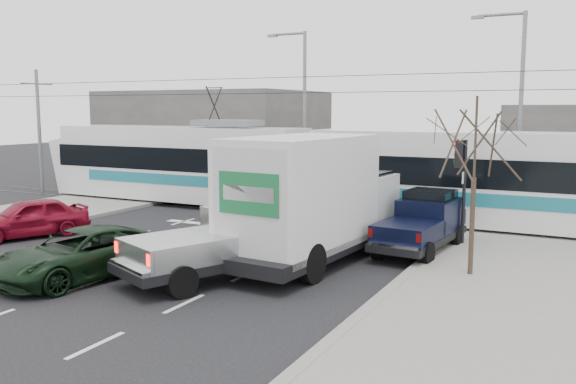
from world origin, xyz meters
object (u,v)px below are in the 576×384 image
at_px(box_truck, 312,200).
at_px(red_car, 28,218).
at_px(tram, 309,170).
at_px(green_car, 82,254).
at_px(bare_tree, 475,145).
at_px(navy_pickup, 423,222).
at_px(street_lamp_far, 302,103).
at_px(silver_pickup, 237,236).
at_px(traffic_signal, 461,169).
at_px(street_lamp_near, 517,102).

xyz_separation_m(box_truck, red_car, (-11.05, -1.42, -1.23)).
height_order(tram, box_truck, tram).
bearing_deg(green_car, bare_tree, 37.49).
relative_size(tram, box_truck, 3.49).
relative_size(navy_pickup, red_car, 1.15).
relative_size(street_lamp_far, green_car, 1.77).
height_order(box_truck, navy_pickup, box_truck).
xyz_separation_m(silver_pickup, navy_pickup, (4.10, 5.29, -0.13)).
height_order(street_lamp_far, navy_pickup, street_lamp_far).
bearing_deg(street_lamp_far, red_car, -105.17).
bearing_deg(red_car, bare_tree, 30.47).
bearing_deg(green_car, silver_pickup, 43.12).
height_order(bare_tree, silver_pickup, bare_tree).
height_order(bare_tree, box_truck, bare_tree).
distance_m(traffic_signal, green_car, 12.65).
height_order(box_truck, red_car, box_truck).
bearing_deg(red_car, navy_pickup, 42.12).
bearing_deg(box_truck, street_lamp_near, 73.65).
relative_size(traffic_signal, street_lamp_near, 0.40).
height_order(silver_pickup, box_truck, box_truck).
xyz_separation_m(street_lamp_far, silver_pickup, (5.62, -16.06, -3.99)).
relative_size(box_truck, navy_pickup, 1.65).
bearing_deg(silver_pickup, bare_tree, 46.27).
bearing_deg(street_lamp_near, silver_pickup, -112.71).
bearing_deg(red_car, silver_pickup, 19.21).
relative_size(street_lamp_far, silver_pickup, 1.38).
xyz_separation_m(bare_tree, street_lamp_near, (-0.29, 11.50, 1.32)).
distance_m(street_lamp_far, red_car, 16.30).
relative_size(tram, silver_pickup, 4.35).
relative_size(bare_tree, street_lamp_far, 0.56).
bearing_deg(street_lamp_far, bare_tree, -48.88).
bearing_deg(bare_tree, green_car, -153.76).
height_order(navy_pickup, green_car, navy_pickup).
height_order(green_car, red_car, red_car).
height_order(traffic_signal, silver_pickup, traffic_signal).
bearing_deg(navy_pickup, bare_tree, -47.32).
distance_m(street_lamp_near, street_lamp_far, 11.67).
xyz_separation_m(traffic_signal, street_lamp_near, (0.84, 7.50, 2.37)).
distance_m(street_lamp_near, box_truck, 12.98).
xyz_separation_m(tram, green_car, (-1.33, -12.51, -1.35)).
height_order(box_truck, green_car, box_truck).
distance_m(street_lamp_far, navy_pickup, 15.08).
relative_size(street_lamp_near, green_car, 1.77).
relative_size(street_lamp_near, street_lamp_far, 1.00).
xyz_separation_m(navy_pickup, green_car, (-7.84, -7.61, -0.29)).
relative_size(street_lamp_far, navy_pickup, 1.82).
bearing_deg(green_car, street_lamp_far, 107.08).
xyz_separation_m(bare_tree, box_truck, (-4.85, -0.23, -1.83)).
bearing_deg(navy_pickup, tram, 148.56).
bearing_deg(box_truck, bare_tree, 7.66).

